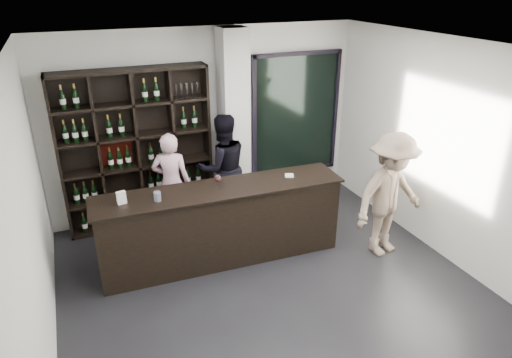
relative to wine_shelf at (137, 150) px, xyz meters
name	(u,v)px	position (x,y,z in m)	size (l,w,h in m)	color
floor	(280,300)	(1.15, -2.57, -1.20)	(5.00, 5.50, 0.01)	black
wine_shelf	(137,150)	(0.00, 0.00, 0.00)	(2.20, 0.35, 2.40)	black
structural_column	(234,124)	(1.50, -0.10, 0.25)	(0.40, 0.40, 2.90)	silver
glass_panel	(296,115)	(2.70, 0.12, 0.20)	(1.60, 0.08, 2.10)	black
tasting_counter	(222,224)	(0.80, -1.47, -0.66)	(3.26, 0.68, 1.07)	black
taster_pink	(172,183)	(0.39, -0.40, -0.43)	(0.56, 0.37, 1.54)	#F6BDCE
taster_black	(223,168)	(1.21, -0.35, -0.35)	(0.83, 0.65, 1.71)	black
customer	(390,195)	(2.95, -2.17, -0.32)	(1.13, 0.65, 1.75)	gray
wine_glass	(218,180)	(0.78, -1.44, -0.02)	(0.09, 0.09, 0.21)	white
spit_cup	(157,196)	(-0.02, -1.51, -0.07)	(0.09, 0.09, 0.12)	#B0BDD5
napkin_stack	(289,176)	(1.79, -1.47, -0.12)	(0.11, 0.11, 0.02)	white
card_stand	(121,198)	(-0.43, -1.42, -0.05)	(0.11, 0.05, 0.16)	white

